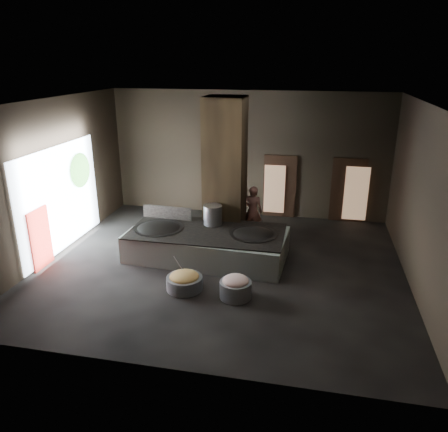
% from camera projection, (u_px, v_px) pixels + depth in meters
% --- Properties ---
extents(floor, '(10.00, 9.00, 0.10)m').
position_uv_depth(floor, '(222.00, 267.00, 12.40)').
color(floor, black).
rests_on(floor, ground).
extents(ceiling, '(10.00, 9.00, 0.10)m').
position_uv_depth(ceiling, '(221.00, 100.00, 10.83)').
color(ceiling, black).
rests_on(ceiling, back_wall).
extents(back_wall, '(10.00, 0.10, 4.50)m').
position_uv_depth(back_wall, '(248.00, 154.00, 15.80)').
color(back_wall, black).
rests_on(back_wall, ground).
extents(front_wall, '(10.00, 0.10, 4.50)m').
position_uv_depth(front_wall, '(165.00, 263.00, 7.43)').
color(front_wall, black).
rests_on(front_wall, ground).
extents(left_wall, '(0.10, 9.00, 4.50)m').
position_uv_depth(left_wall, '(51.00, 179.00, 12.59)').
color(left_wall, black).
rests_on(left_wall, ground).
extents(right_wall, '(0.10, 9.00, 4.50)m').
position_uv_depth(right_wall, '(424.00, 201.00, 10.64)').
color(right_wall, black).
rests_on(right_wall, ground).
extents(pillar, '(1.20, 1.20, 4.50)m').
position_uv_depth(pillar, '(225.00, 171.00, 13.42)').
color(pillar, black).
rests_on(pillar, ground).
extents(hearth_platform, '(4.66, 2.44, 0.79)m').
position_uv_depth(hearth_platform, '(207.00, 245.00, 12.76)').
color(hearth_platform, '#B0C4B1').
rests_on(hearth_platform, ground).
extents(platform_cap, '(4.45, 2.13, 0.03)m').
position_uv_depth(platform_cap, '(207.00, 231.00, 12.61)').
color(platform_cap, black).
rests_on(platform_cap, hearth_platform).
extents(wok_left, '(1.43, 1.43, 0.40)m').
position_uv_depth(wok_left, '(159.00, 230.00, 12.87)').
color(wok_left, black).
rests_on(wok_left, hearth_platform).
extents(wok_left_rim, '(1.46, 1.46, 0.05)m').
position_uv_depth(wok_left_rim, '(159.00, 228.00, 12.85)').
color(wok_left_rim, black).
rests_on(wok_left_rim, hearth_platform).
extents(wok_right, '(1.33, 1.33, 0.38)m').
position_uv_depth(wok_right, '(253.00, 236.00, 12.42)').
color(wok_right, black).
rests_on(wok_right, hearth_platform).
extents(wok_right_rim, '(1.36, 1.36, 0.05)m').
position_uv_depth(wok_right_rim, '(253.00, 234.00, 12.40)').
color(wok_right_rim, black).
rests_on(wok_right_rim, hearth_platform).
extents(stock_pot, '(0.55, 0.55, 0.59)m').
position_uv_depth(stock_pot, '(213.00, 215.00, 13.00)').
color(stock_pot, '#A9ACB1').
rests_on(stock_pot, hearth_platform).
extents(splash_guard, '(1.58, 0.15, 0.40)m').
position_uv_depth(splash_guard, '(167.00, 212.00, 13.51)').
color(splash_guard, black).
rests_on(splash_guard, hearth_platform).
extents(cook, '(0.64, 0.43, 1.68)m').
position_uv_depth(cook, '(253.00, 211.00, 14.21)').
color(cook, brown).
rests_on(cook, ground).
extents(veg_basin, '(1.17, 1.17, 0.34)m').
position_uv_depth(veg_basin, '(185.00, 283.00, 11.05)').
color(veg_basin, gray).
rests_on(veg_basin, ground).
extents(veg_fill, '(0.75, 0.75, 0.23)m').
position_uv_depth(veg_fill, '(184.00, 277.00, 10.99)').
color(veg_fill, '#A0A851').
rests_on(veg_fill, veg_basin).
extents(ladle, '(0.27, 0.28, 0.65)m').
position_uv_depth(ladle, '(180.00, 266.00, 11.09)').
color(ladle, '#A9ACB1').
rests_on(ladle, veg_basin).
extents(meat_basin, '(0.86, 0.86, 0.43)m').
position_uv_depth(meat_basin, '(236.00, 289.00, 10.65)').
color(meat_basin, gray).
rests_on(meat_basin, ground).
extents(meat_fill, '(0.65, 0.65, 0.25)m').
position_uv_depth(meat_fill, '(236.00, 281.00, 10.57)').
color(meat_fill, tan).
rests_on(meat_fill, meat_basin).
extents(doorway_near, '(1.18, 0.08, 2.38)m').
position_uv_depth(doorway_near, '(280.00, 188.00, 15.87)').
color(doorway_near, black).
rests_on(doorway_near, ground).
extents(doorway_near_glow, '(0.75, 0.04, 1.77)m').
position_uv_depth(doorway_near_glow, '(274.00, 189.00, 15.85)').
color(doorway_near_glow, '#8C6647').
rests_on(doorway_near_glow, ground).
extents(doorway_far, '(1.18, 0.08, 2.38)m').
position_uv_depth(doorway_far, '(348.00, 191.00, 15.40)').
color(doorway_far, black).
rests_on(doorway_far, ground).
extents(doorway_far_glow, '(0.81, 0.04, 1.92)m').
position_uv_depth(doorway_far_glow, '(356.00, 194.00, 15.31)').
color(doorway_far_glow, '#8C6647').
rests_on(doorway_far_glow, ground).
extents(left_opening, '(0.04, 4.20, 3.10)m').
position_uv_depth(left_opening, '(61.00, 198.00, 12.98)').
color(left_opening, white).
rests_on(left_opening, ground).
extents(pavilion_sliver, '(0.05, 0.90, 1.70)m').
position_uv_depth(pavilion_sliver, '(40.00, 239.00, 12.02)').
color(pavilion_sliver, maroon).
rests_on(pavilion_sliver, ground).
extents(tree_silhouette, '(0.28, 1.10, 1.10)m').
position_uv_depth(tree_silhouette, '(80.00, 170.00, 13.76)').
color(tree_silhouette, '#194714').
rests_on(tree_silhouette, left_opening).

